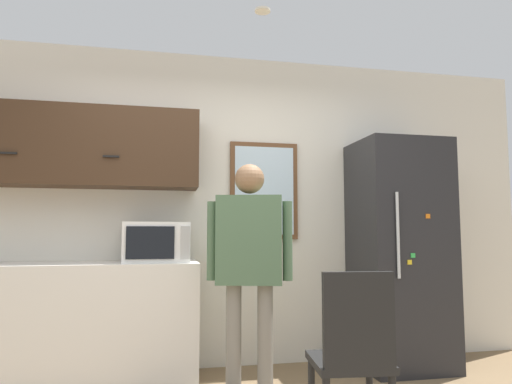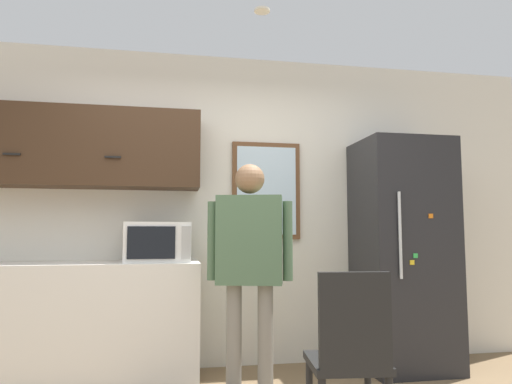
{
  "view_description": "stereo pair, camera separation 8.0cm",
  "coord_description": "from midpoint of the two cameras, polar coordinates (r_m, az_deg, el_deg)",
  "views": [
    {
      "loc": [
        -0.43,
        -2.21,
        1.13
      ],
      "look_at": [
        0.23,
        0.95,
        1.42
      ],
      "focal_mm": 32.0,
      "sensor_mm": 36.0,
      "label": 1
    },
    {
      "loc": [
        -0.35,
        -2.23,
        1.13
      ],
      "look_at": [
        0.23,
        0.95,
        1.42
      ],
      "focal_mm": 32.0,
      "sensor_mm": 36.0,
      "label": 2
    }
  ],
  "objects": [
    {
      "name": "chair",
      "position": [
        2.58,
        11.13,
        -18.94
      ],
      "size": [
        0.44,
        0.44,
        0.93
      ],
      "rotation": [
        0.0,
        0.0,
        3.03
      ],
      "color": "black",
      "rests_on": "ground_plane"
    },
    {
      "name": "counter",
      "position": [
        3.8,
        -24.29,
        -14.93
      ],
      "size": [
        2.06,
        0.57,
        0.9
      ],
      "color": "silver",
      "rests_on": "ground_plane"
    },
    {
      "name": "back_wall",
      "position": [
        4.0,
        -6.15,
        -1.92
      ],
      "size": [
        6.0,
        0.06,
        2.7
      ],
      "color": "silver",
      "rests_on": "ground_plane"
    },
    {
      "name": "ceiling_light",
      "position": [
        3.44,
        0.11,
        21.73
      ],
      "size": [
        0.11,
        0.11,
        0.01
      ],
      "color": "white"
    },
    {
      "name": "person",
      "position": [
        3.3,
        -1.53,
        -7.48
      ],
      "size": [
        0.6,
        0.33,
        1.63
      ],
      "rotation": [
        0.0,
        0.0,
        -0.26
      ],
      "color": "gray",
      "rests_on": "ground_plane"
    },
    {
      "name": "upper_cabinets",
      "position": [
        3.91,
        -23.2,
        5.21
      ],
      "size": [
        2.06,
        0.36,
        0.63
      ],
      "color": "#3D2819"
    },
    {
      "name": "microwave",
      "position": [
        3.64,
        -12.92,
        -6.12
      ],
      "size": [
        0.49,
        0.42,
        0.31
      ],
      "color": "white",
      "rests_on": "counter"
    },
    {
      "name": "window",
      "position": [
        4.04,
        0.43,
        0.17
      ],
      "size": [
        0.61,
        0.05,
        0.86
      ],
      "color": "brown"
    },
    {
      "name": "refrigerator",
      "position": [
        4.12,
        16.99,
        -7.26
      ],
      "size": [
        0.73,
        0.67,
        1.92
      ],
      "color": "#232326",
      "rests_on": "ground_plane"
    }
  ]
}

